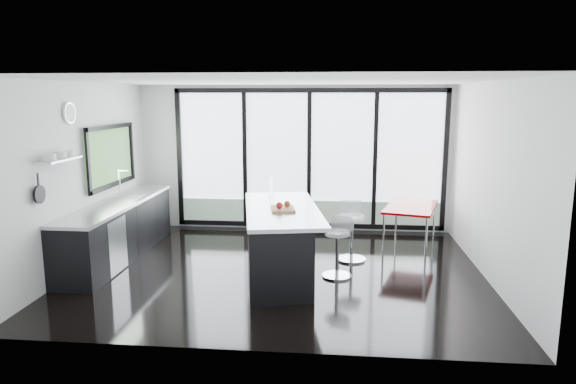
# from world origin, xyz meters

# --- Properties ---
(floor) EXTENTS (6.00, 5.00, 0.00)m
(floor) POSITION_xyz_m (0.00, 0.00, 0.00)
(floor) COLOR black
(floor) RESTS_ON ground
(ceiling) EXTENTS (6.00, 5.00, 0.00)m
(ceiling) POSITION_xyz_m (0.00, 0.00, 2.80)
(ceiling) COLOR white
(ceiling) RESTS_ON wall_back
(wall_back) EXTENTS (6.00, 0.09, 2.80)m
(wall_back) POSITION_xyz_m (0.27, 2.47, 1.27)
(wall_back) COLOR silver
(wall_back) RESTS_ON ground
(wall_front) EXTENTS (6.00, 0.00, 2.80)m
(wall_front) POSITION_xyz_m (0.00, -2.50, 1.40)
(wall_front) COLOR silver
(wall_front) RESTS_ON ground
(wall_left) EXTENTS (0.26, 5.00, 2.80)m
(wall_left) POSITION_xyz_m (-2.97, 0.27, 1.56)
(wall_left) COLOR silver
(wall_left) RESTS_ON ground
(wall_right) EXTENTS (0.00, 5.00, 2.80)m
(wall_right) POSITION_xyz_m (3.00, 0.00, 1.40)
(wall_right) COLOR silver
(wall_right) RESTS_ON ground
(counter_cabinets) EXTENTS (0.69, 3.24, 1.36)m
(counter_cabinets) POSITION_xyz_m (-2.67, 0.40, 0.46)
(counter_cabinets) COLOR black
(counter_cabinets) RESTS_ON floor
(island) EXTENTS (1.46, 2.60, 1.30)m
(island) POSITION_xyz_m (-0.03, -0.14, 0.51)
(island) COLOR black
(island) RESTS_ON floor
(bar_stool_near) EXTENTS (0.56, 0.56, 0.68)m
(bar_stool_near) POSITION_xyz_m (0.86, -0.19, 0.34)
(bar_stool_near) COLOR silver
(bar_stool_near) RESTS_ON floor
(bar_stool_far) EXTENTS (0.53, 0.53, 0.74)m
(bar_stool_far) POSITION_xyz_m (1.09, 0.61, 0.37)
(bar_stool_far) COLOR silver
(bar_stool_far) RESTS_ON floor
(red_table) EXTENTS (1.12, 1.53, 0.73)m
(red_table) POSITION_xyz_m (2.11, 1.45, 0.37)
(red_table) COLOR #950001
(red_table) RESTS_ON floor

